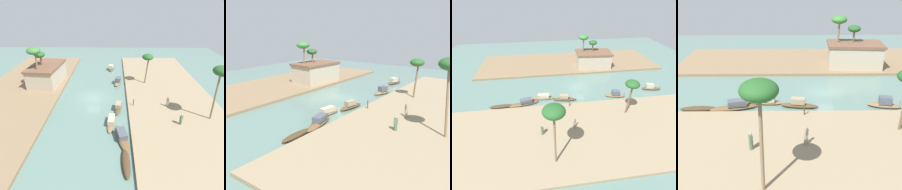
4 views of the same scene
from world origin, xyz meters
TOP-DOWN VIEW (x-y plane):
  - river_water at (0.00, 0.00)m, footprint 74.25×74.25m
  - riverbank_left at (0.00, -13.75)m, footprint 46.74×15.22m
  - riverbank_right at (0.00, 13.75)m, footprint 46.74×15.22m
  - sampan_upstream_small at (14.62, -3.07)m, footprint 3.96×1.71m
  - sampan_open_hull at (6.28, -4.61)m, footprint 3.98×1.95m
  - sampan_with_tall_canopy at (-11.06, -4.93)m, footprint 5.53×2.37m
  - sampan_with_red_awning at (-15.09, -5.22)m, footprint 4.25×1.03m
  - sampan_downstream_large at (-3.70, -4.56)m, footprint 4.47×1.52m
  - sampan_near_left_bank at (-7.72, -3.48)m, footprint 4.61×1.45m
  - person_on_near_bank at (-3.43, -12.59)m, footprint 0.51×0.51m
  - person_by_mooring at (-8.19, -13.27)m, footprint 0.51×0.51m
  - mooring_post at (-3.23, -7.05)m, footprint 0.14×0.14m
  - palm_tree_left_near at (-6.77, -17.92)m, footprint 2.44×2.44m
  - palm_tree_left_far at (5.82, -10.38)m, footprint 2.16×2.16m
  - palm_tree_right_tall at (3.22, 10.68)m, footprint 2.44×2.44m
  - palm_tree_right_short at (5.73, 10.74)m, footprint 2.05×2.05m
  - riverside_building at (5.89, 9.96)m, footprint 9.21×6.31m

SIDE VIEW (x-z plane):
  - river_water at x=0.00m, z-range 0.00..0.00m
  - riverbank_left at x=0.00m, z-range 0.00..0.42m
  - riverbank_right at x=0.00m, z-range 0.00..0.42m
  - sampan_with_red_awning at x=-15.09m, z-range 0.00..0.53m
  - sampan_near_left_bank at x=-7.72m, z-range -0.11..0.93m
  - sampan_with_tall_canopy at x=-11.06m, z-range -0.15..1.02m
  - sampan_downstream_large at x=-3.70m, z-range -0.16..1.06m
  - sampan_upstream_small at x=14.62m, z-range -0.17..1.14m
  - sampan_open_hull at x=6.28m, z-range -0.18..1.18m
  - mooring_post at x=-3.23m, z-range 0.42..1.57m
  - person_by_mooring at x=-8.19m, z-range 0.30..1.93m
  - person_on_near_bank at x=-3.43m, z-range 0.30..2.04m
  - riverside_building at x=5.89m, z-range 0.44..4.26m
  - palm_tree_left_far at x=5.82m, z-range 2.70..8.81m
  - palm_tree_right_short at x=5.73m, z-range 2.81..9.29m
  - palm_tree_right_tall at x=3.22m, z-range 3.48..11.50m
  - palm_tree_left_near at x=-6.77m, z-range 3.60..11.74m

